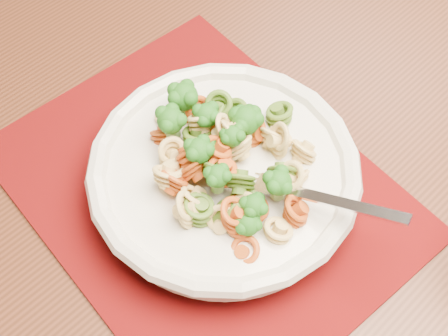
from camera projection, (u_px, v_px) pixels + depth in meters
The scene contains 5 objects.
dining_table at pixel (265, 163), 0.78m from camera, with size 1.47×1.16×0.72m.
placemat at pixel (204, 190), 0.63m from camera, with size 0.40×0.31×0.00m, color #510903.
pasta_bowl at pixel (224, 174), 0.60m from camera, with size 0.27×0.27×0.05m.
pasta_broccoli_heap at pixel (224, 165), 0.59m from camera, with size 0.22×0.22×0.06m, color #F1CD77, non-canonical shape.
fork at pixel (268, 185), 0.58m from camera, with size 0.19×0.02×0.01m, color silver, non-canonical shape.
Camera 1 is at (0.00, -0.71, 1.26)m, focal length 50.00 mm.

